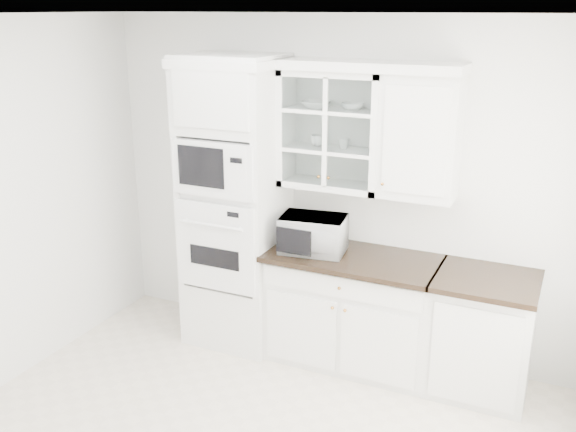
% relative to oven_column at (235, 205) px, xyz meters
% --- Properties ---
extents(room_shell, '(4.00, 3.50, 2.70)m').
position_rel_oven_column_xyz_m(room_shell, '(0.75, -0.99, 0.58)').
color(room_shell, white).
rests_on(room_shell, ground).
extents(oven_column, '(0.76, 0.68, 2.40)m').
position_rel_oven_column_xyz_m(oven_column, '(0.00, 0.00, 0.00)').
color(oven_column, white).
rests_on(oven_column, ground).
extents(base_cabinet_run, '(1.32, 0.67, 0.92)m').
position_rel_oven_column_xyz_m(base_cabinet_run, '(1.03, 0.03, -0.74)').
color(base_cabinet_run, white).
rests_on(base_cabinet_run, ground).
extents(extra_base_cabinet, '(0.72, 0.67, 0.92)m').
position_rel_oven_column_xyz_m(extra_base_cabinet, '(2.03, 0.03, -0.74)').
color(extra_base_cabinet, white).
rests_on(extra_base_cabinet, ground).
extents(upper_cabinet_glass, '(0.80, 0.33, 0.90)m').
position_rel_oven_column_xyz_m(upper_cabinet_glass, '(0.78, 0.17, 0.65)').
color(upper_cabinet_glass, white).
rests_on(upper_cabinet_glass, room_shell).
extents(upper_cabinet_solid, '(0.55, 0.33, 0.90)m').
position_rel_oven_column_xyz_m(upper_cabinet_solid, '(1.46, 0.17, 0.65)').
color(upper_cabinet_solid, white).
rests_on(upper_cabinet_solid, room_shell).
extents(crown_molding, '(2.14, 0.38, 0.07)m').
position_rel_oven_column_xyz_m(crown_molding, '(0.68, 0.14, 1.14)').
color(crown_molding, white).
rests_on(crown_molding, room_shell).
extents(countertop_microwave, '(0.55, 0.48, 0.29)m').
position_rel_oven_column_xyz_m(countertop_microwave, '(0.71, -0.02, -0.14)').
color(countertop_microwave, white).
rests_on(countertop_microwave, base_cabinet_run).
extents(bowl_a, '(0.25, 0.25, 0.05)m').
position_rel_oven_column_xyz_m(bowl_a, '(0.65, 0.15, 0.84)').
color(bowl_a, white).
rests_on(bowl_a, upper_cabinet_glass).
extents(bowl_b, '(0.19, 0.19, 0.05)m').
position_rel_oven_column_xyz_m(bowl_b, '(0.93, 0.17, 0.84)').
color(bowl_b, white).
rests_on(bowl_b, upper_cabinet_glass).
extents(cup_a, '(0.13, 0.13, 0.09)m').
position_rel_oven_column_xyz_m(cup_a, '(0.65, 0.19, 0.55)').
color(cup_a, white).
rests_on(cup_a, upper_cabinet_glass).
extents(cup_b, '(0.10, 0.10, 0.08)m').
position_rel_oven_column_xyz_m(cup_b, '(0.87, 0.17, 0.55)').
color(cup_b, white).
rests_on(cup_b, upper_cabinet_glass).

